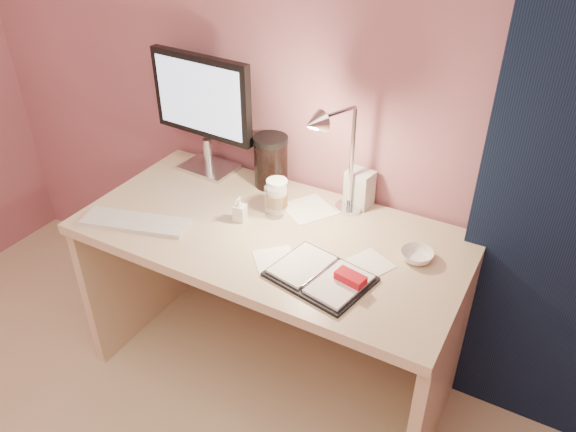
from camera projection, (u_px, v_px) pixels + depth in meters
The scene contains 14 objects.
desk at pixel (281, 268), 2.20m from camera, with size 1.40×0.70×0.73m.
monitor at pixel (203, 104), 2.24m from camera, with size 0.47×0.18×0.50m.
keyboard at pixel (135, 222), 2.05m from camera, with size 0.39×0.12×0.02m, color silver.
planner at pixel (323, 276), 1.78m from camera, with size 0.35×0.29×0.05m.
paper_a at pixel (275, 260), 1.87m from camera, with size 0.13×0.13×0.00m, color white.
paper_b at pixel (369, 264), 1.85m from camera, with size 0.13×0.13×0.00m, color white.
paper_c at pixel (308, 209), 2.13m from camera, with size 0.17×0.17×0.00m, color white.
coffee_cup at pixel (277, 197), 2.09m from camera, with size 0.08×0.08×0.13m.
clear_cup at pixel (274, 201), 2.07m from camera, with size 0.07×0.07×0.12m, color white.
bowl at pixel (417, 256), 1.86m from camera, with size 0.11×0.11×0.03m, color silver.
lotion_bottle at pixel (240, 209), 2.05m from camera, with size 0.04×0.04×0.10m, color white.
dark_jar at pixel (271, 164), 2.24m from camera, with size 0.13×0.13×0.19m, color black.
product_box at pixel (359, 188), 2.12m from camera, with size 0.10×0.08×0.14m, color silver.
desk_lamp at pixel (353, 158), 1.89m from camera, with size 0.18×0.27×0.44m.
Camera 1 is at (0.86, -0.04, 1.88)m, focal length 35.00 mm.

